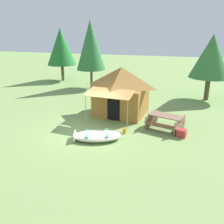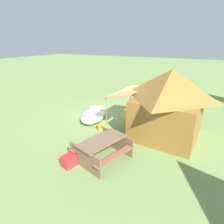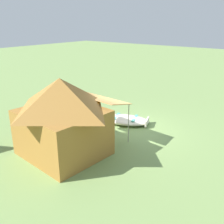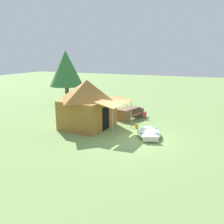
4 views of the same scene
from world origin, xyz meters
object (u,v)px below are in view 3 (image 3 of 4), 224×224
at_px(fuel_can, 95,122).
at_px(cooler_box, 50,112).
at_px(beached_rowboat, 126,120).
at_px(picnic_table, 48,114).
at_px(canvas_cabin_tent, 62,116).

bearing_deg(fuel_can, cooler_box, 9.60).
bearing_deg(fuel_can, beached_rowboat, -135.66).
xyz_separation_m(beached_rowboat, fuel_can, (1.09, 1.07, -0.04)).
height_order(cooler_box, fuel_can, cooler_box).
xyz_separation_m(picnic_table, cooler_box, (0.88, -0.80, -0.29)).
xyz_separation_m(beached_rowboat, canvas_cabin_tent, (0.12, 3.96, 1.34)).
bearing_deg(canvas_cabin_tent, fuel_can, -71.46).
distance_m(cooler_box, fuel_can, 2.84).
bearing_deg(beached_rowboat, fuel_can, 44.34).
relative_size(canvas_cabin_tent, fuel_can, 13.93).
relative_size(picnic_table, fuel_can, 7.23).
distance_m(canvas_cabin_tent, cooler_box, 4.67).
xyz_separation_m(beached_rowboat, cooler_box, (3.90, 1.54, 0.00)).
xyz_separation_m(canvas_cabin_tent, picnic_table, (2.89, -1.61, -1.05)).
xyz_separation_m(canvas_cabin_tent, cooler_box, (3.77, -2.42, -1.34)).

